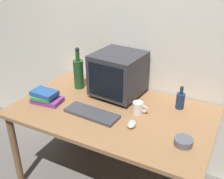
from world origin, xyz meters
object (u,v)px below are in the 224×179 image
crt_monitor (118,74)px  cd_spindle (183,142)px  computer_mouse (132,124)px  book_stack (46,97)px  bottle_tall (79,73)px  bottle_short (180,100)px  mug (138,108)px  keyboard (92,113)px

crt_monitor → cd_spindle: 0.80m
computer_mouse → book_stack: book_stack is taller
crt_monitor → book_stack: (-0.46, -0.38, -0.15)m
crt_monitor → book_stack: crt_monitor is taller
crt_monitor → bottle_tall: size_ratio=1.11×
crt_monitor → bottle_short: (0.53, 0.02, -0.12)m
crt_monitor → mug: (0.26, -0.19, -0.15)m
mug → cd_spindle: (0.40, -0.22, -0.02)m
keyboard → book_stack: bearing=-175.9°
bottle_short → mug: size_ratio=1.59×
book_stack → keyboard: bearing=0.2°
keyboard → mug: 0.35m
mug → cd_spindle: size_ratio=1.00×
bottle_tall → book_stack: (-0.09, -0.35, -0.10)m
book_stack → cd_spindle: (1.13, -0.04, -0.02)m
keyboard → bottle_tall: (-0.34, 0.35, 0.13)m
book_stack → mug: 0.75m
bottle_short → keyboard: bearing=-144.1°
crt_monitor → book_stack: 0.62m
mug → cd_spindle: bearing=-29.2°
crt_monitor → bottle_short: bearing=2.6°
crt_monitor → computer_mouse: crt_monitor is taller
crt_monitor → bottle_tall: (-0.37, -0.03, -0.05)m
computer_mouse → bottle_short: size_ratio=0.53×
keyboard → bottle_tall: bearing=138.2°
computer_mouse → cd_spindle: 0.37m
bottle_short → book_stack: bearing=-157.7°
crt_monitor → keyboard: crt_monitor is taller
computer_mouse → mug: size_ratio=0.83×
computer_mouse → mug: mug is taller
keyboard → cd_spindle: 0.70m
bottle_short → cd_spindle: bottle_short is taller
bottle_tall → bottle_short: bearing=3.5°
keyboard → book_stack: book_stack is taller
bottle_tall → bottle_short: 0.90m
mug → keyboard: bearing=-147.8°
computer_mouse → crt_monitor: bearing=116.7°
crt_monitor → keyboard: (-0.03, -0.38, -0.18)m
book_stack → crt_monitor: bearing=39.5°
computer_mouse → bottle_short: bearing=48.9°
crt_monitor → cd_spindle: (0.66, -0.42, -0.17)m
computer_mouse → cd_spindle: (0.37, -0.04, 0.00)m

